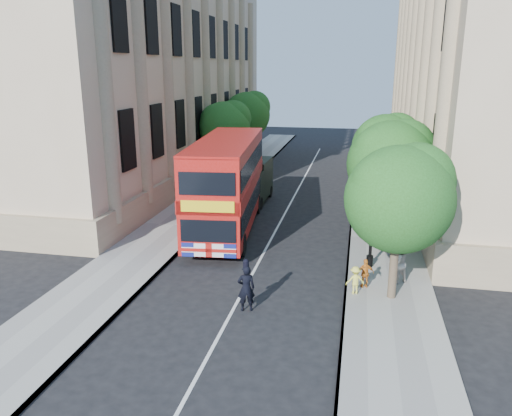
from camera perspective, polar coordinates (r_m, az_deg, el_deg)
The scene contains 17 objects.
ground at distance 18.16m, azimuth -3.38°, elevation -12.86°, with size 120.00×120.00×0.00m, color black.
pavement_right at distance 26.83m, azimuth 14.32°, elevation -3.51°, with size 3.50×80.00×0.12m, color gray.
pavement_left at distance 28.60m, azimuth -9.33°, elevation -2.01°, with size 3.50×80.00×0.12m, color gray.
building_right at distance 40.50m, azimuth 26.29°, elevation 14.65°, with size 12.00×38.00×18.00m, color tan.
building_left at distance 43.31m, azimuth -13.41°, elevation 15.77°, with size 12.00×38.00×18.00m, color tan.
tree_right_near at distance 18.99m, azimuth 16.19°, elevation 1.60°, with size 4.00×4.00×6.08m.
tree_right_mid at distance 24.81m, azimuth 15.29°, elevation 5.36°, with size 4.20×4.20×6.37m.
tree_right_far at distance 30.75m, azimuth 14.69°, elevation 7.07°, with size 4.00×4.00×6.15m.
tree_left_far at distance 39.00m, azimuth -3.56°, elevation 9.48°, with size 4.00×4.00×6.30m.
tree_left_back at distance 46.70m, azimuth -0.95°, elevation 10.87°, with size 4.20×4.20×6.65m.
lamp_post at distance 22.25m, azimuth 13.18°, elevation -0.79°, with size 0.32×0.32×5.16m.
double_decker_bus at distance 26.89m, azimuth -3.34°, elevation 2.95°, with size 3.90×10.95×4.96m.
box_van at distance 33.00m, azimuth -0.47°, elevation 2.92°, with size 2.06×4.87×2.77m.
police_constable at distance 18.52m, azimuth -1.13°, elevation -9.16°, with size 0.65×0.42×1.77m, color black.
woman_pedestrian at distance 21.35m, azimuth 15.92°, elevation -6.01°, with size 0.85×0.66×1.74m, color beige.
child_a at distance 20.67m, azimuth 12.39°, elevation -7.29°, with size 0.71×0.30×1.21m, color orange.
child_b at distance 20.06m, azimuth 11.27°, elevation -8.08°, with size 0.73×0.42×1.13m, color #E0DB4C.
Camera 1 is at (4.26, -15.36, 8.69)m, focal length 35.00 mm.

